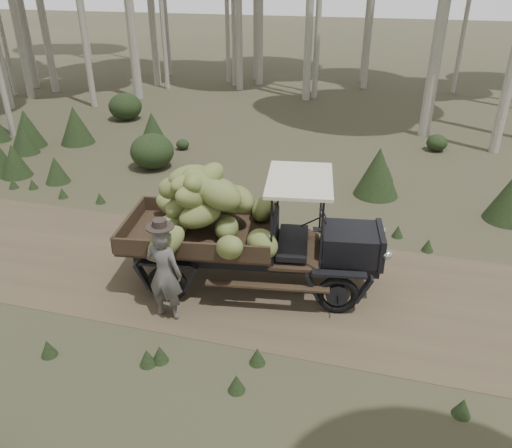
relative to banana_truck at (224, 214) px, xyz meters
name	(u,v)px	position (x,y,z in m)	size (l,w,h in m)	color
ground	(161,266)	(-1.49, 0.09, -1.49)	(120.00, 120.00, 0.00)	#473D2B
dirt_track	(161,266)	(-1.49, 0.09, -1.48)	(70.00, 4.00, 0.01)	brown
banana_truck	(224,214)	(0.00, 0.00, 0.00)	(5.18, 2.86, 2.53)	black
farmer	(164,272)	(-0.65, -1.41, -0.56)	(0.68, 0.51, 1.95)	#54514D
undergrowth	(98,224)	(-3.16, 0.51, -0.91)	(25.13, 22.14, 1.37)	#233319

